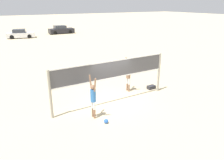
{
  "coord_description": "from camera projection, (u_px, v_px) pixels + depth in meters",
  "views": [
    {
      "loc": [
        -5.98,
        -10.05,
        5.57
      ],
      "look_at": [
        0.0,
        0.0,
        1.4
      ],
      "focal_mm": 35.0,
      "sensor_mm": 36.0,
      "label": 1
    }
  ],
  "objects": [
    {
      "name": "ground_plane",
      "position": [
        112.0,
        102.0,
        12.88
      ],
      "size": [
        200.0,
        200.0,
        0.0
      ],
      "primitive_type": "plane",
      "color": "beige"
    },
    {
      "name": "volleyball_net",
      "position": [
        112.0,
        74.0,
        12.29
      ],
      "size": [
        7.22,
        0.13,
        2.54
      ],
      "color": "gray",
      "rests_on": "ground_plane"
    },
    {
      "name": "player_spiker",
      "position": [
        93.0,
        96.0,
        10.81
      ],
      "size": [
        0.28,
        0.71,
        2.21
      ],
      "rotation": [
        0.0,
        0.0,
        1.57
      ],
      "color": "#8C664C",
      "rests_on": "ground_plane"
    },
    {
      "name": "player_blocker",
      "position": [
        128.0,
        74.0,
        14.15
      ],
      "size": [
        0.28,
        0.72,
        2.23
      ],
      "rotation": [
        0.0,
        0.0,
        -1.57
      ],
      "color": "#8C664C",
      "rests_on": "ground_plane"
    },
    {
      "name": "volleyball",
      "position": [
        106.0,
        121.0,
        10.62
      ],
      "size": [
        0.22,
        0.22,
        0.22
      ],
      "color": "blue",
      "rests_on": "ground_plane"
    },
    {
      "name": "gear_bag",
      "position": [
        151.0,
        87.0,
        14.86
      ],
      "size": [
        0.55,
        0.34,
        0.23
      ],
      "color": "#2D2D33",
      "rests_on": "ground_plane"
    },
    {
      "name": "parked_car_near",
      "position": [
        61.0,
        30.0,
        41.09
      ],
      "size": [
        4.67,
        2.14,
        1.49
      ],
      "rotation": [
        0.0,
        0.0,
        -0.04
      ],
      "color": "#232328",
      "rests_on": "ground_plane"
    },
    {
      "name": "parked_car_far",
      "position": [
        21.0,
        34.0,
        35.95
      ],
      "size": [
        4.61,
        2.79,
        1.43
      ],
      "rotation": [
        0.0,
        0.0,
        -0.23
      ],
      "color": "silver",
      "rests_on": "ground_plane"
    }
  ]
}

